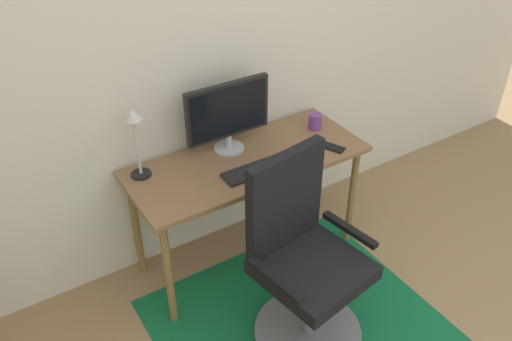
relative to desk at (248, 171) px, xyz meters
name	(u,v)px	position (x,y,z in m)	size (l,w,h in m)	color
wall_back	(204,49)	(-0.06, 0.36, 0.64)	(6.00, 0.10, 2.60)	beige
area_rug	(297,323)	(-0.07, -0.63, -0.66)	(1.48, 1.30, 0.01)	#115E34
desk	(248,171)	(0.00, 0.00, 0.00)	(1.40, 0.58, 0.74)	brown
monitor	(228,113)	(-0.04, 0.15, 0.33)	(0.52, 0.18, 0.42)	#B2B2B7
keyboard	(259,169)	(-0.01, -0.13, 0.09)	(0.43, 0.13, 0.02)	black
computer_mouse	(300,152)	(0.29, -0.12, 0.10)	(0.06, 0.10, 0.03)	black
coffee_cup	(315,121)	(0.54, 0.07, 0.13)	(0.08, 0.08, 0.10)	#73398A
cell_phone	(333,148)	(0.49, -0.18, 0.09)	(0.07, 0.14, 0.01)	black
desk_lamp	(135,131)	(-0.58, 0.17, 0.37)	(0.11, 0.11, 0.41)	black
office_chair	(303,273)	(-0.08, -0.67, -0.22)	(0.62, 0.59, 1.10)	slate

